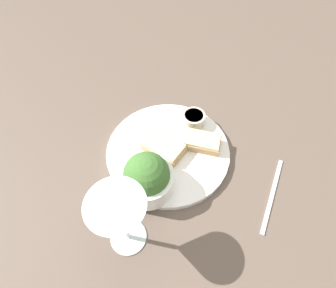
% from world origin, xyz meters
% --- Properties ---
extents(ground_plane, '(4.00, 4.00, 0.00)m').
position_xyz_m(ground_plane, '(0.00, 0.00, 0.00)').
color(ground_plane, brown).
extents(dinner_plate, '(0.28, 0.28, 0.01)m').
position_xyz_m(dinner_plate, '(0.00, 0.00, 0.01)').
color(dinner_plate, white).
rests_on(dinner_plate, ground_plane).
extents(salad_bowl, '(0.11, 0.11, 0.09)m').
position_xyz_m(salad_bowl, '(0.03, -0.10, 0.05)').
color(salad_bowl, white).
rests_on(salad_bowl, dinner_plate).
extents(sauce_ramekin, '(0.05, 0.05, 0.03)m').
position_xyz_m(sauce_ramekin, '(-0.00, 0.10, 0.03)').
color(sauce_ramekin, beige).
rests_on(sauce_ramekin, dinner_plate).
extents(cheese_toast_near, '(0.09, 0.06, 0.03)m').
position_xyz_m(cheese_toast_near, '(-0.01, -0.01, 0.03)').
color(cheese_toast_near, tan).
rests_on(cheese_toast_near, dinner_plate).
extents(cheese_toast_far, '(0.10, 0.08, 0.03)m').
position_xyz_m(cheese_toast_far, '(0.05, 0.06, 0.03)').
color(cheese_toast_far, tan).
rests_on(cheese_toast_far, dinner_plate).
extents(wine_glass, '(0.09, 0.09, 0.16)m').
position_xyz_m(wine_glass, '(0.06, -0.20, 0.12)').
color(wine_glass, silver).
rests_on(wine_glass, ground_plane).
extents(fork, '(0.05, 0.18, 0.01)m').
position_xyz_m(fork, '(0.24, 0.05, 0.00)').
color(fork, silver).
rests_on(fork, ground_plane).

